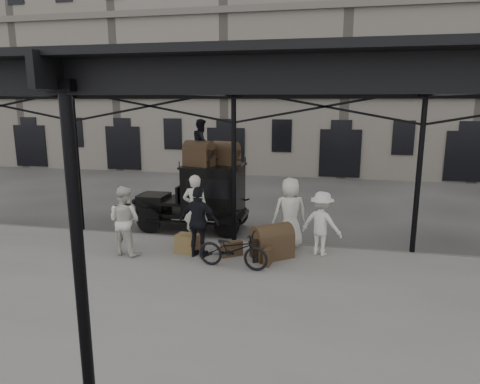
# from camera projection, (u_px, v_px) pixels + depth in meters

# --- Properties ---
(ground) EXTENTS (120.00, 120.00, 0.00)m
(ground) POSITION_uv_depth(u_px,v_px,m) (217.00, 270.00, 10.84)
(ground) COLOR #383533
(ground) RESTS_ON ground
(platform) EXTENTS (28.00, 8.00, 0.15)m
(platform) POSITION_uv_depth(u_px,v_px,m) (192.00, 303.00, 8.91)
(platform) COLOR slate
(platform) RESTS_ON ground
(canopy) EXTENTS (22.50, 9.00, 4.74)m
(canopy) POSITION_uv_depth(u_px,v_px,m) (191.00, 80.00, 8.23)
(canopy) COLOR black
(canopy) RESTS_ON ground
(building_frontage) EXTENTS (64.00, 8.00, 14.00)m
(building_frontage) POSITION_uv_depth(u_px,v_px,m) (291.00, 55.00, 26.59)
(building_frontage) COLOR slate
(building_frontage) RESTS_ON ground
(taxi) EXTENTS (3.65, 1.55, 2.18)m
(taxi) POSITION_uv_depth(u_px,v_px,m) (204.00, 194.00, 13.98)
(taxi) COLOR black
(taxi) RESTS_ON ground
(porter_left) EXTENTS (0.77, 0.54, 1.98)m
(porter_left) POSITION_uv_depth(u_px,v_px,m) (195.00, 208.00, 12.41)
(porter_left) COLOR beige
(porter_left) RESTS_ON platform
(porter_midleft) EXTENTS (1.04, 0.88, 1.86)m
(porter_midleft) POSITION_uv_depth(u_px,v_px,m) (124.00, 221.00, 11.36)
(porter_midleft) COLOR silver
(porter_midleft) RESTS_ON platform
(porter_centre) EXTENTS (1.13, 0.94, 1.97)m
(porter_centre) POSITION_uv_depth(u_px,v_px,m) (290.00, 212.00, 11.98)
(porter_centre) COLOR silver
(porter_centre) RESTS_ON platform
(porter_official) EXTENTS (1.15, 0.57, 1.88)m
(porter_official) POSITION_uv_depth(u_px,v_px,m) (199.00, 222.00, 11.16)
(porter_official) COLOR black
(porter_official) RESTS_ON platform
(porter_right) EXTENTS (1.27, 1.01, 1.73)m
(porter_right) POSITION_uv_depth(u_px,v_px,m) (321.00, 224.00, 11.32)
(porter_right) COLOR silver
(porter_right) RESTS_ON platform
(bicycle) EXTENTS (1.85, 0.82, 0.94)m
(bicycle) POSITION_uv_depth(u_px,v_px,m) (233.00, 250.00, 10.50)
(bicycle) COLOR black
(bicycle) RESTS_ON platform
(porter_roof) EXTENTS (0.70, 0.82, 1.47)m
(porter_roof) POSITION_uv_depth(u_px,v_px,m) (202.00, 142.00, 13.53)
(porter_roof) COLOR black
(porter_roof) RESTS_ON taxi
(steamer_trunk_roof_near) EXTENTS (1.03, 0.80, 0.67)m
(steamer_trunk_roof_near) POSITION_uv_depth(u_px,v_px,m) (199.00, 155.00, 13.48)
(steamer_trunk_roof_near) COLOR #40321D
(steamer_trunk_roof_near) RESTS_ON taxi
(steamer_trunk_roof_far) EXTENTS (0.97, 0.75, 0.63)m
(steamer_trunk_roof_far) POSITION_uv_depth(u_px,v_px,m) (226.00, 155.00, 13.77)
(steamer_trunk_roof_far) COLOR #40321D
(steamer_trunk_roof_far) RESTS_ON taxi
(steamer_trunk_platform) EXTENTS (1.20, 1.12, 0.75)m
(steamer_trunk_platform) POSITION_uv_depth(u_px,v_px,m) (272.00, 244.00, 11.22)
(steamer_trunk_platform) COLOR #40321D
(steamer_trunk_platform) RESTS_ON platform
(wicker_hamper) EXTENTS (0.66, 0.53, 0.50)m
(wicker_hamper) POSITION_uv_depth(u_px,v_px,m) (188.00, 243.00, 11.63)
(wicker_hamper) COLOR olive
(wicker_hamper) RESTS_ON platform
(suitcase_upright) EXTENTS (0.23, 0.61, 0.45)m
(suitcase_upright) POSITION_uv_depth(u_px,v_px,m) (269.00, 255.00, 10.82)
(suitcase_upright) COLOR #40321D
(suitcase_upright) RESTS_ON platform
(suitcase_flat) EXTENTS (0.56, 0.49, 0.40)m
(suitcase_flat) POSITION_uv_depth(u_px,v_px,m) (232.00, 249.00, 11.32)
(suitcase_flat) COLOR #40321D
(suitcase_flat) RESTS_ON platform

